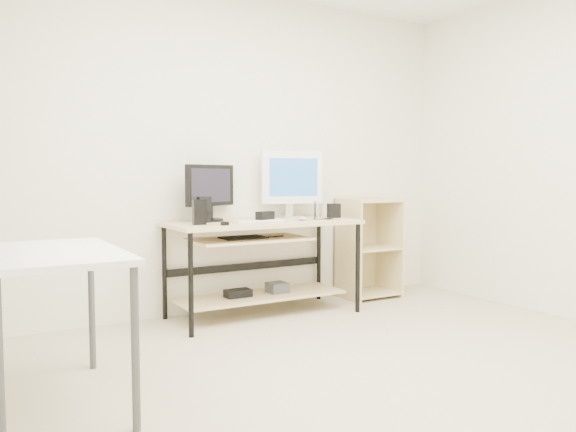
% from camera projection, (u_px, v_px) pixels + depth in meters
% --- Properties ---
extents(room, '(4.01, 4.01, 2.62)m').
position_uv_depth(room, '(385.00, 134.00, 2.89)').
color(room, beige).
rests_on(room, ground).
extents(desk, '(1.50, 0.65, 0.75)m').
position_uv_depth(desk, '(260.00, 248.00, 4.40)').
color(desk, '#D9BF8A').
rests_on(desk, ground).
extents(side_table, '(0.60, 1.00, 0.75)m').
position_uv_depth(side_table, '(53.00, 267.00, 2.64)').
color(side_table, white).
rests_on(side_table, ground).
extents(shelf_unit, '(0.50, 0.40, 0.90)m').
position_uv_depth(shelf_unit, '(366.00, 247.00, 5.13)').
color(shelf_unit, beige).
rests_on(shelf_unit, ground).
extents(black_monitor, '(0.46, 0.23, 0.44)m').
position_uv_depth(black_monitor, '(210.00, 189.00, 4.36)').
color(black_monitor, black).
rests_on(black_monitor, desk).
extents(white_imac, '(0.53, 0.17, 0.56)m').
position_uv_depth(white_imac, '(292.00, 179.00, 4.72)').
color(white_imac, silver).
rests_on(white_imac, desk).
extents(keyboard, '(0.40, 0.13, 0.01)m').
position_uv_depth(keyboard, '(258.00, 221.00, 4.34)').
color(keyboard, white).
rests_on(keyboard, desk).
extents(mouse, '(0.08, 0.11, 0.03)m').
position_uv_depth(mouse, '(302.00, 218.00, 4.44)').
color(mouse, '#B8B8BD').
rests_on(mouse, desk).
extents(center_speaker, '(0.17, 0.12, 0.08)m').
position_uv_depth(center_speaker, '(265.00, 216.00, 4.37)').
color(center_speaker, black).
rests_on(center_speaker, desk).
extents(speaker_left, '(0.11, 0.11, 0.20)m').
position_uv_depth(speaker_left, '(203.00, 209.00, 4.25)').
color(speaker_left, black).
rests_on(speaker_left, desk).
extents(speaker_right, '(0.13, 0.13, 0.12)m').
position_uv_depth(speaker_right, '(334.00, 211.00, 4.76)').
color(speaker_right, black).
rests_on(speaker_right, desk).
extents(audio_controller, '(0.10, 0.07, 0.18)m').
position_uv_depth(audio_controller, '(199.00, 212.00, 4.04)').
color(audio_controller, black).
rests_on(audio_controller, desk).
extents(volume_puck, '(0.08, 0.08, 0.03)m').
position_uv_depth(volume_puck, '(225.00, 223.00, 4.01)').
color(volume_puck, black).
rests_on(volume_puck, desk).
extents(smartphone, '(0.08, 0.11, 0.01)m').
position_uv_depth(smartphone, '(326.00, 219.00, 4.58)').
color(smartphone, black).
rests_on(smartphone, desk).
extents(coaster, '(0.10, 0.10, 0.01)m').
position_uv_depth(coaster, '(318.00, 219.00, 4.52)').
color(coaster, '#A5814A').
rests_on(coaster, desk).
extents(drinking_glass, '(0.08, 0.08, 0.14)m').
position_uv_depth(drinking_glass, '(318.00, 210.00, 4.52)').
color(drinking_glass, white).
rests_on(drinking_glass, coaster).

